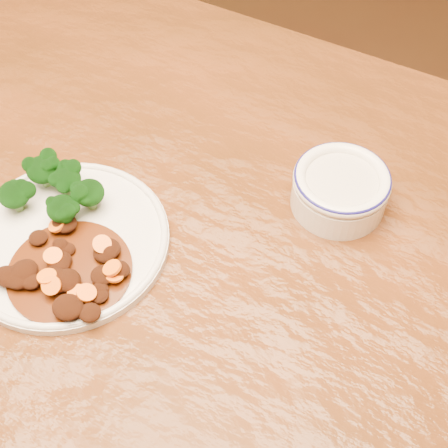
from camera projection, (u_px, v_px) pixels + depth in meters
The scene contains 6 objects.
ground at pixel (169, 446), 1.32m from camera, with size 4.00×4.00×0.00m, color #4C2413.
dining_table at pixel (132, 271), 0.79m from camera, with size 1.50×0.90×0.75m.
dinner_plate at pixel (66, 240), 0.71m from camera, with size 0.23×0.23×0.01m.
broccoli_florets at pixel (53, 189), 0.72m from camera, with size 0.11×0.08×0.04m.
mince_stew at pixel (65, 271), 0.67m from camera, with size 0.14×0.14×0.03m.
dip_bowl at pixel (340, 188), 0.73m from camera, with size 0.11×0.11×0.05m.
Camera 1 is at (0.31, -0.32, 1.33)m, focal length 50.00 mm.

